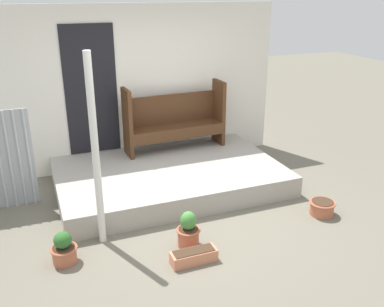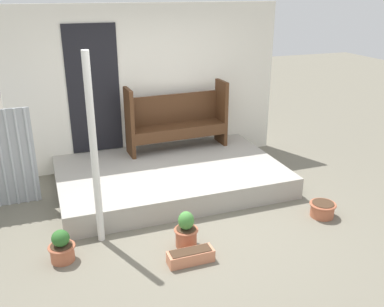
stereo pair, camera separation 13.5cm
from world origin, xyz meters
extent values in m
plane|color=#706B5B|center=(0.00, 0.00, 0.00)|extent=(24.00, 24.00, 0.00)
cube|color=#A8A399|center=(0.06, 1.05, 0.16)|extent=(3.27, 2.11, 0.31)
cube|color=white|center=(0.06, 2.14, 1.30)|extent=(4.47, 0.06, 2.60)
cube|color=black|center=(-0.84, 2.10, 1.32)|extent=(0.80, 0.02, 2.00)
cylinder|color=#AAB0B5|center=(-2.22, 1.23, 0.68)|extent=(0.04, 0.04, 1.36)
cylinder|color=#AAB0B5|center=(-2.10, 1.23, 0.68)|extent=(0.04, 0.04, 1.36)
cylinder|color=#AAB0B5|center=(-1.97, 1.23, 0.68)|extent=(0.04, 0.04, 1.36)
cylinder|color=#AAB0B5|center=(-1.85, 1.23, 0.68)|extent=(0.04, 0.04, 1.36)
cylinder|color=white|center=(-1.15, -0.08, 1.11)|extent=(0.08, 0.08, 2.22)
cube|color=#4C2D19|center=(-0.38, 1.73, 0.85)|extent=(0.08, 0.40, 1.07)
cube|color=#4C2D19|center=(1.20, 1.79, 0.85)|extent=(0.08, 0.40, 1.07)
cube|color=#4C2D19|center=(0.41, 1.76, 0.69)|extent=(1.54, 0.46, 0.04)
cube|color=#4C2D19|center=(0.42, 1.57, 0.60)|extent=(1.52, 0.09, 0.14)
cube|color=#4C2D19|center=(0.41, 1.94, 0.95)|extent=(1.52, 0.10, 0.48)
cylinder|color=#B26042|center=(-1.62, -0.36, 0.09)|extent=(0.26, 0.26, 0.19)
torus|color=#B26042|center=(-1.62, -0.36, 0.18)|extent=(0.30, 0.30, 0.02)
cylinder|color=#422D1E|center=(-1.62, -0.36, 0.19)|extent=(0.24, 0.24, 0.01)
ellipsoid|color=#2D6628|center=(-1.62, -0.36, 0.28)|extent=(0.19, 0.19, 0.19)
cylinder|color=#B26042|center=(-0.25, -0.55, 0.11)|extent=(0.25, 0.25, 0.22)
torus|color=#B26042|center=(-0.25, -0.55, 0.21)|extent=(0.28, 0.28, 0.02)
cylinder|color=#422D1E|center=(-0.25, -0.55, 0.23)|extent=(0.23, 0.23, 0.01)
ellipsoid|color=#478C3D|center=(-0.25, -0.55, 0.33)|extent=(0.18, 0.18, 0.22)
cylinder|color=#B26042|center=(1.66, -0.51, 0.09)|extent=(0.30, 0.30, 0.19)
torus|color=#B26042|center=(1.66, -0.51, 0.18)|extent=(0.35, 0.35, 0.02)
cylinder|color=#422D1E|center=(1.66, -0.51, 0.19)|extent=(0.28, 0.28, 0.01)
cube|color=tan|center=(-0.31, -0.87, 0.07)|extent=(0.51, 0.18, 0.14)
cube|color=#422D1E|center=(-0.31, -0.87, 0.14)|extent=(0.45, 0.15, 0.01)
camera|label=1|loc=(-1.76, -4.53, 2.81)|focal=40.00mm
camera|label=2|loc=(-1.64, -4.58, 2.81)|focal=40.00mm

